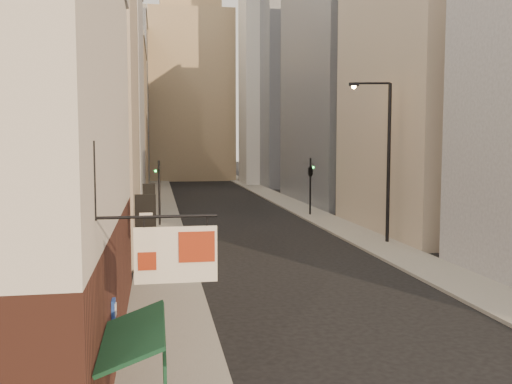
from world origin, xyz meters
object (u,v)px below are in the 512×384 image
at_px(clock_tower, 190,77).
at_px(traffic_light_right, 310,171).
at_px(streetlamp_mid, 385,152).
at_px(white_tower, 268,61).
at_px(traffic_light_left, 159,180).

relative_size(clock_tower, traffic_light_right, 8.98).
distance_m(clock_tower, streetlamp_mid, 68.19).
bearing_deg(traffic_light_right, clock_tower, -97.53).
bearing_deg(clock_tower, white_tower, -51.84).
xyz_separation_m(clock_tower, streetlamp_mid, (8.01, -66.66, -11.92)).
bearing_deg(traffic_light_right, streetlamp_mid, 78.66).
bearing_deg(white_tower, traffic_light_right, -95.75).
distance_m(traffic_light_left, traffic_light_right, 13.45).
relative_size(clock_tower, streetlamp_mid, 4.49).
xyz_separation_m(white_tower, streetlamp_mid, (-2.99, -52.66, -12.90)).
height_order(clock_tower, traffic_light_right, clock_tower).
distance_m(clock_tower, white_tower, 17.83).
bearing_deg(traffic_light_left, clock_tower, -79.16).
bearing_deg(traffic_light_right, white_tower, -110.93).
distance_m(white_tower, traffic_light_right, 41.70).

